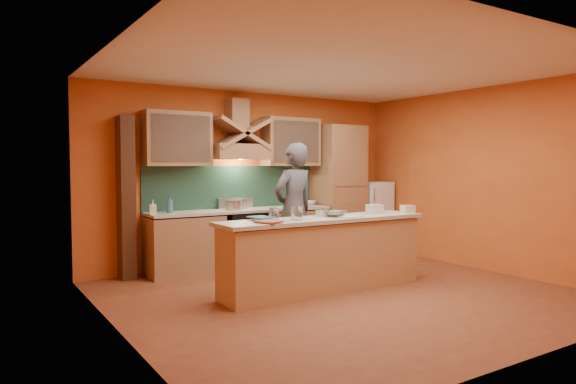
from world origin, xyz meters
TOP-DOWN VIEW (x-y plane):
  - floor at (0.00, 0.00)m, footprint 5.50×5.00m
  - ceiling at (0.00, 0.00)m, footprint 5.50×5.00m
  - wall_back at (0.00, 2.50)m, footprint 5.50×0.02m
  - wall_front at (0.00, -2.50)m, footprint 5.50×0.02m
  - wall_left at (-2.75, 0.00)m, footprint 0.02×5.00m
  - wall_right at (2.75, 0.00)m, footprint 0.02×5.00m
  - base_cabinet_left at (-1.25, 2.20)m, footprint 1.10×0.60m
  - base_cabinet_right at (0.65, 2.20)m, footprint 1.10×0.60m
  - counter_top at (-0.30, 2.20)m, footprint 3.00×0.62m
  - stove at (-0.30, 2.20)m, footprint 0.60×0.58m
  - backsplash at (-0.30, 2.48)m, footprint 3.00×0.03m
  - range_hood at (-0.30, 2.25)m, footprint 0.92×0.50m
  - hood_chimney at (-0.30, 2.35)m, footprint 0.30×0.30m
  - upper_cabinet_left at (-1.30, 2.33)m, footprint 1.00×0.35m
  - upper_cabinet_right at (0.70, 2.33)m, footprint 1.00×0.35m
  - pantry_column at (1.65, 2.20)m, footprint 0.80×0.60m
  - fridge at (2.40, 2.20)m, footprint 0.58×0.60m
  - trim_column_left at (-2.05, 2.35)m, footprint 0.20×0.30m
  - island_body at (-0.10, 0.30)m, footprint 2.80×0.55m
  - island_top at (-0.10, 0.30)m, footprint 2.90×0.62m
  - person at (0.10, 1.32)m, footprint 0.77×0.56m
  - pot_large at (-0.45, 2.15)m, footprint 0.33×0.33m
  - pot_small at (-0.26, 2.32)m, footprint 0.26×0.26m
  - soap_bottle_a at (-1.74, 2.11)m, footprint 0.11×0.12m
  - soap_bottle_b at (-1.46, 2.21)m, footprint 0.12×0.12m
  - bowl_back at (1.06, 2.31)m, footprint 0.29×0.29m
  - dish_rack at (0.63, 2.05)m, footprint 0.31×0.26m
  - book_lower at (-1.12, 0.11)m, footprint 0.31×0.35m
  - book_upper at (-1.06, 0.43)m, footprint 0.26×0.34m
  - jar_large at (-0.55, 0.25)m, footprint 0.19×0.19m
  - jar_small at (-0.79, 0.40)m, footprint 0.16×0.16m
  - kitchen_scale at (-0.08, 0.39)m, footprint 0.12×0.12m
  - mixing_bowl at (0.08, 0.33)m, footprint 0.37×0.37m
  - cloth at (0.19, 0.12)m, footprint 0.27×0.20m
  - grocery_bag_a at (0.77, 0.32)m, footprint 0.23×0.20m
  - grocery_bag_b at (1.28, 0.19)m, footprint 0.19×0.16m

SIDE VIEW (x-z plane):
  - floor at x=0.00m, z-range -0.01..0.01m
  - base_cabinet_left at x=-1.25m, z-range 0.00..0.86m
  - base_cabinet_right at x=0.65m, z-range 0.00..0.86m
  - island_body at x=-0.10m, z-range 0.00..0.88m
  - stove at x=-0.30m, z-range 0.00..0.90m
  - fridge at x=2.40m, z-range 0.00..1.30m
  - counter_top at x=-0.30m, z-range 0.88..0.92m
  - island_top at x=-0.10m, z-range 0.90..0.95m
  - cloth at x=0.19m, z-range 0.94..0.96m
  - bowl_back at x=1.06m, z-range 0.92..0.99m
  - book_lower at x=-1.12m, z-range 0.94..0.97m
  - person at x=0.10m, z-range 0.00..1.93m
  - dish_rack at x=0.63m, z-range 0.92..1.02m
  - pot_large at x=-0.45m, z-range 0.90..1.05m
  - pot_small at x=-0.26m, z-range 0.90..1.05m
  - book_upper at x=-1.06m, z-range 0.97..0.99m
  - mixing_bowl at x=0.08m, z-range 0.95..1.02m
  - kitchen_scale at x=-0.08m, z-range 0.94..1.04m
  - grocery_bag_b at x=1.28m, z-range 0.94..1.05m
  - grocery_bag_a at x=0.77m, z-range 0.94..1.07m
  - jar_small at x=-0.79m, z-range 0.95..1.09m
  - soap_bottle_a at x=-1.74m, z-range 0.92..1.13m
  - jar_large at x=-0.55m, z-range 0.95..1.12m
  - soap_bottle_b at x=-1.46m, z-range 0.92..1.18m
  - pantry_column at x=1.65m, z-range 0.00..2.30m
  - trim_column_left at x=-2.05m, z-range 0.00..2.30m
  - backsplash at x=-0.30m, z-range 0.90..1.60m
  - wall_back at x=0.00m, z-range 0.00..2.80m
  - wall_front at x=0.00m, z-range 0.00..2.80m
  - wall_left at x=-2.75m, z-range 0.00..2.80m
  - wall_right at x=2.75m, z-range 0.00..2.80m
  - range_hood at x=-0.30m, z-range 1.70..1.94m
  - upper_cabinet_left at x=-1.30m, z-range 1.60..2.40m
  - upper_cabinet_right at x=0.70m, z-range 1.60..2.40m
  - hood_chimney at x=-0.30m, z-range 2.15..2.65m
  - ceiling at x=0.00m, z-range 2.79..2.80m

